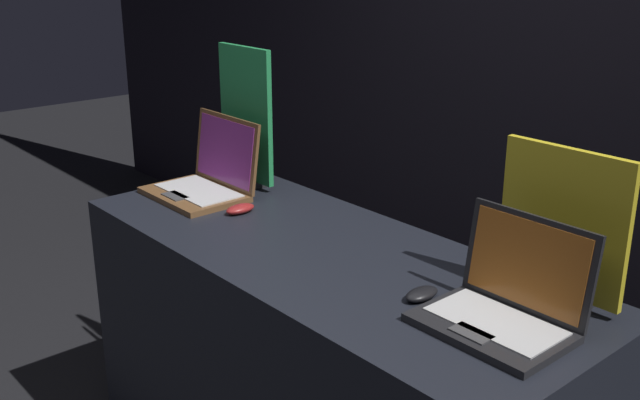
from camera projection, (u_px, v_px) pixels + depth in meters
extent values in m
cube|color=black|center=(596.00, 49.00, 2.96)|extent=(8.00, 0.05, 2.80)
cube|color=black|center=(323.00, 385.00, 2.37)|extent=(1.74, 0.68, 0.94)
cube|color=brown|center=(194.00, 195.00, 2.67)|extent=(0.37, 0.25, 0.02)
cube|color=#B7B7B7|center=(198.00, 190.00, 2.67)|extent=(0.32, 0.18, 0.00)
cube|color=#3F3F42|center=(175.00, 196.00, 2.61)|extent=(0.10, 0.06, 0.00)
cube|color=brown|center=(226.00, 151.00, 2.71)|extent=(0.37, 0.05, 0.25)
cube|color=#8C338C|center=(225.00, 151.00, 2.71)|extent=(0.33, 0.04, 0.22)
ellipsoid|color=maroon|center=(240.00, 209.00, 2.51)|extent=(0.06, 0.11, 0.03)
cube|color=black|center=(248.00, 181.00, 2.81)|extent=(0.16, 0.07, 0.02)
cube|color=#268C4C|center=(246.00, 114.00, 2.73)|extent=(0.29, 0.02, 0.49)
cube|color=black|center=(490.00, 328.00, 1.75)|extent=(0.35, 0.24, 0.02)
cube|color=#B7B7B7|center=(495.00, 321.00, 1.75)|extent=(0.31, 0.16, 0.00)
cube|color=#3F3F42|center=(472.00, 333.00, 1.70)|extent=(0.10, 0.05, 0.00)
cube|color=black|center=(528.00, 263.00, 1.79)|extent=(0.35, 0.04, 0.23)
cube|color=#A5591E|center=(527.00, 263.00, 1.78)|extent=(0.31, 0.03, 0.21)
ellipsoid|color=black|center=(422.00, 294.00, 1.90)|extent=(0.06, 0.10, 0.03)
cube|color=black|center=(554.00, 294.00, 1.91)|extent=(0.19, 0.07, 0.02)
cube|color=gold|center=(563.00, 221.00, 1.85)|extent=(0.35, 0.02, 0.37)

